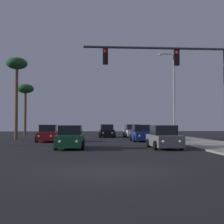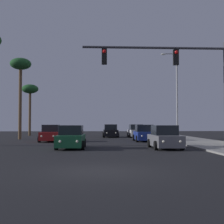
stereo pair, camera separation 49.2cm
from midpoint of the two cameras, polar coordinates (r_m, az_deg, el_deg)
ground_plane at (r=12.11m, az=-2.28°, el=-10.75°), size 120.00×120.00×0.00m
car_grey at (r=22.94m, az=8.85°, el=-4.71°), size 2.04×4.32×1.68m
car_black at (r=40.96m, az=-1.30°, el=-3.56°), size 2.04×4.31×1.68m
car_red at (r=31.74m, az=-12.06°, el=-3.95°), size 2.04×4.33×1.68m
car_green at (r=22.86m, az=-8.24°, el=-4.72°), size 2.04×4.34×1.68m
car_white at (r=40.84m, az=3.38°, el=-3.56°), size 2.04×4.33×1.68m
car_blue at (r=31.83m, az=4.98°, el=-3.98°), size 2.04×4.32×1.68m
traffic_light_mast at (r=18.83m, az=12.31°, el=7.02°), size 8.46×0.36×6.50m
street_lamp at (r=32.65m, az=10.63°, el=3.75°), size 1.74×0.24×9.00m
palm_tree_far at (r=47.15m, az=-15.84°, el=3.69°), size 2.40×2.40×7.52m
palm_tree_mid at (r=37.46m, az=-17.39°, el=7.64°), size 2.40×2.40×9.31m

